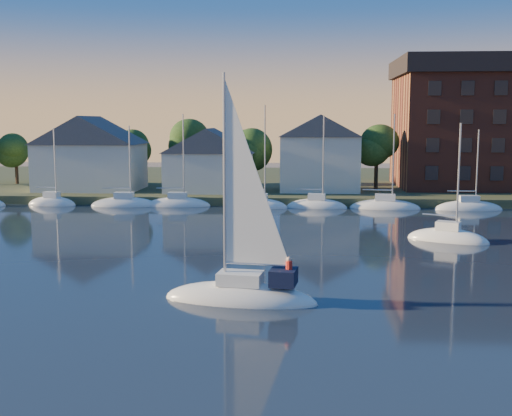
# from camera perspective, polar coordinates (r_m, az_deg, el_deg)

# --- Properties ---
(ground) EXTENTS (260.00, 260.00, 0.00)m
(ground) POSITION_cam_1_polar(r_m,az_deg,el_deg) (27.15, -8.25, -13.89)
(ground) COLOR black
(ground) RESTS_ON ground
(shoreline_land) EXTENTS (160.00, 50.00, 2.00)m
(shoreline_land) POSITION_cam_1_polar(r_m,az_deg,el_deg) (100.30, 0.77, 2.02)
(shoreline_land) COLOR #374226
(shoreline_land) RESTS_ON ground
(wooden_dock) EXTENTS (120.00, 3.00, 1.00)m
(wooden_dock) POSITION_cam_1_polar(r_m,az_deg,el_deg) (77.49, -0.16, 0.34)
(wooden_dock) COLOR brown
(wooden_dock) RESTS_ON ground
(clubhouse_west) EXTENTS (13.65, 9.45, 9.64)m
(clubhouse_west) POSITION_cam_1_polar(r_m,az_deg,el_deg) (87.20, -14.50, 4.83)
(clubhouse_west) COLOR beige
(clubhouse_west) RESTS_ON shoreline_land
(clubhouse_centre) EXTENTS (11.55, 8.40, 8.08)m
(clubhouse_centre) POSITION_cam_1_polar(r_m,az_deg,el_deg) (82.60, -4.08, 4.35)
(clubhouse_centre) COLOR beige
(clubhouse_centre) RESTS_ON shoreline_land
(clubhouse_east) EXTENTS (10.50, 8.40, 9.80)m
(clubhouse_east) POSITION_cam_1_polar(r_m,az_deg,el_deg) (83.78, 5.66, 4.98)
(clubhouse_east) COLOR beige
(clubhouse_east) RESTS_ON shoreline_land
(condo_block) EXTENTS (31.00, 17.00, 17.40)m
(condo_block) POSITION_cam_1_polar(r_m,az_deg,el_deg) (94.03, 21.75, 7.08)
(condo_block) COLOR brown
(condo_block) RESTS_ON shoreline_land
(tree_line) EXTENTS (93.40, 5.40, 8.90)m
(tree_line) POSITION_cam_1_polar(r_m,az_deg,el_deg) (87.77, 1.66, 5.90)
(tree_line) COLOR #3A281A
(tree_line) RESTS_ON shoreline_land
(moored_fleet) EXTENTS (71.50, 2.40, 12.05)m
(moored_fleet) POSITION_cam_1_polar(r_m,az_deg,el_deg) (75.52, -6.39, 0.17)
(moored_fleet) COLOR silver
(moored_fleet) RESTS_ON ground
(hero_sailboat) EXTENTS (9.01, 3.98, 13.66)m
(hero_sailboat) POSITION_cam_1_polar(r_m,az_deg,el_deg) (35.99, -1.19, -7.40)
(hero_sailboat) COLOR silver
(hero_sailboat) RESTS_ON ground
(drifting_sailboat_right) EXTENTS (7.12, 4.93, 10.92)m
(drifting_sailboat_right) POSITION_cam_1_polar(r_m,az_deg,el_deg) (56.09, 16.67, -2.74)
(drifting_sailboat_right) COLOR silver
(drifting_sailboat_right) RESTS_ON ground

